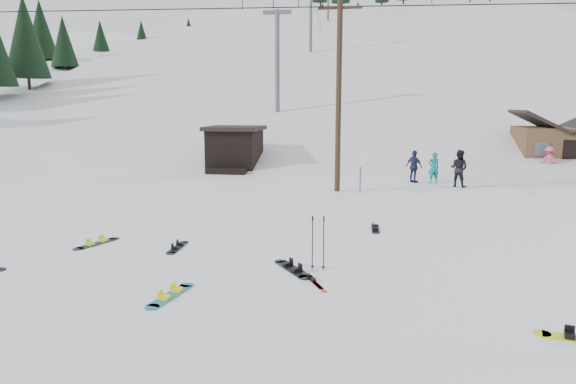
% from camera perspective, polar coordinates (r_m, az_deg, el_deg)
% --- Properties ---
extents(ground, '(200.00, 200.00, 0.00)m').
position_cam_1_polar(ground, '(11.69, -10.07, -10.95)').
color(ground, white).
rests_on(ground, ground).
extents(ski_slope, '(60.00, 85.24, 65.97)m').
position_cam_1_polar(ski_slope, '(67.33, 6.32, -4.17)').
color(ski_slope, silver).
rests_on(ski_slope, ground).
extents(ridge_left, '(47.54, 95.03, 58.38)m').
position_cam_1_polar(ridge_left, '(72.17, -23.98, -3.21)').
color(ridge_left, white).
rests_on(ridge_left, ground).
extents(treeline_left, '(20.00, 64.00, 10.00)m').
position_cam_1_polar(treeline_left, '(63.04, -27.17, 4.93)').
color(treeline_left, black).
rests_on(treeline_left, ground).
extents(treeline_crest, '(50.00, 6.00, 10.00)m').
position_cam_1_polar(treeline_crest, '(96.43, 7.62, 7.20)').
color(treeline_crest, black).
rests_on(treeline_crest, ski_slope).
extents(utility_pole, '(2.00, 0.26, 9.00)m').
position_cam_1_polar(utility_pole, '(24.34, 5.65, 11.05)').
color(utility_pole, '#3A2819').
rests_on(utility_pole, ground).
extents(trail_sign, '(0.50, 0.09, 1.85)m').
position_cam_1_polar(trail_sign, '(24.02, 8.06, 2.88)').
color(trail_sign, '#595B60').
rests_on(trail_sign, ground).
extents(lift_hut, '(3.40, 4.10, 2.75)m').
position_cam_1_polar(lift_hut, '(32.54, -5.94, 4.85)').
color(lift_hut, black).
rests_on(lift_hut, ground).
extents(lift_tower_near, '(2.20, 0.36, 8.00)m').
position_cam_1_polar(lift_tower_near, '(41.19, -1.19, 14.96)').
color(lift_tower_near, '#595B60').
rests_on(lift_tower_near, ski_slope).
extents(lift_tower_mid, '(2.20, 0.36, 8.00)m').
position_cam_1_polar(lift_tower_mid, '(61.63, 2.55, 19.30)').
color(lift_tower_mid, '#595B60').
rests_on(lift_tower_mid, ski_slope).
extents(cabin, '(5.39, 4.40, 3.77)m').
position_cam_1_polar(cabin, '(36.14, 27.92, 4.45)').
color(cabin, brown).
rests_on(cabin, ground).
extents(hero_snowboard, '(0.54, 1.64, 0.12)m').
position_cam_1_polar(hero_snowboard, '(11.59, -12.94, -11.09)').
color(hero_snowboard, '#1971A4').
rests_on(hero_snowboard, ground).
extents(hero_skis, '(0.91, 1.59, 0.09)m').
position_cam_1_polar(hero_skis, '(12.30, 2.57, -9.62)').
color(hero_skis, red).
rests_on(hero_skis, ground).
extents(ski_poles, '(0.38, 0.10, 1.38)m').
position_cam_1_polar(ski_poles, '(12.87, 3.36, -5.59)').
color(ski_poles, black).
rests_on(ski_poles, ground).
extents(board_scatter_b, '(0.32, 1.44, 0.10)m').
position_cam_1_polar(board_scatter_b, '(15.24, -12.17, -6.00)').
color(board_scatter_b, black).
rests_on(board_scatter_b, ground).
extents(board_scatter_c, '(0.75, 1.53, 0.11)m').
position_cam_1_polar(board_scatter_c, '(16.33, -20.48, -5.34)').
color(board_scatter_c, black).
rests_on(board_scatter_c, ground).
extents(board_scatter_d, '(1.14, 1.46, 0.12)m').
position_cam_1_polar(board_scatter_d, '(13.01, 0.48, -8.50)').
color(board_scatter_d, black).
rests_on(board_scatter_d, ground).
extents(board_scatter_f, '(0.29, 1.37, 0.10)m').
position_cam_1_polar(board_scatter_f, '(17.36, 9.68, -3.99)').
color(board_scatter_f, black).
rests_on(board_scatter_f, ground).
extents(skier_teal, '(0.69, 0.56, 1.64)m').
position_cam_1_polar(skier_teal, '(27.94, 15.88, 2.61)').
color(skier_teal, '#0C7E75').
rests_on(skier_teal, ground).
extents(skier_dark, '(1.14, 1.06, 1.86)m').
position_cam_1_polar(skier_dark, '(27.07, 18.46, 2.50)').
color(skier_dark, black).
rests_on(skier_dark, ground).
extents(skier_pink, '(1.11, 0.64, 1.70)m').
position_cam_1_polar(skier_pink, '(33.30, 26.99, 3.07)').
color(skier_pink, '#DD4E81').
rests_on(skier_pink, ground).
extents(skier_navy, '(1.03, 0.98, 1.72)m').
position_cam_1_polar(skier_navy, '(27.89, 13.84, 2.77)').
color(skier_navy, '#1B2344').
rests_on(skier_navy, ground).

